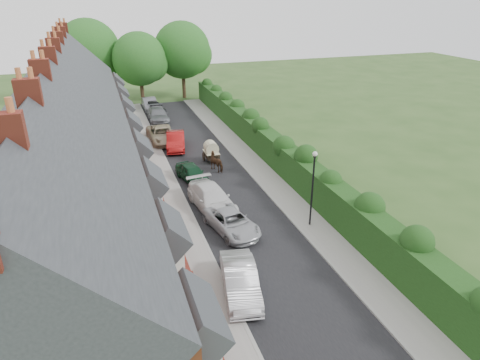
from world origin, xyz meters
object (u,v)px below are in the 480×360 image
(car_grey, at_px, (158,115))
(horse_cart, at_px, (211,150))
(horse, at_px, (217,162))
(car_silver_a, at_px, (240,280))
(lamppost, at_px, (313,180))
(car_white, at_px, (212,199))
(car_beige, at_px, (162,135))
(car_silver_b, at_px, (232,222))
(car_green, at_px, (192,173))
(car_red, at_px, (176,141))
(car_black, at_px, (155,107))

(car_grey, distance_m, horse_cart, 14.57)
(car_grey, height_order, horse, car_grey)
(car_silver_a, xyz_separation_m, horse_cart, (3.24, 17.79, 0.34))
(lamppost, distance_m, car_white, 7.35)
(car_silver_a, height_order, horse, car_silver_a)
(lamppost, height_order, horse, lamppost)
(car_beige, bearing_deg, car_silver_b, -88.47)
(car_green, distance_m, horse_cart, 4.23)
(car_red, xyz_separation_m, car_beige, (-0.92, 2.41, -0.03))
(car_beige, xyz_separation_m, car_black, (0.89, 11.55, -0.05))
(car_green, xyz_separation_m, car_grey, (-0.06, 17.73, 0.10))
(car_white, height_order, car_green, car_white)
(car_beige, distance_m, horse_cart, 7.66)
(car_silver_b, relative_size, car_green, 1.19)
(lamppost, bearing_deg, car_green, 120.81)
(horse_cart, bearing_deg, horse, -90.00)
(lamppost, distance_m, horse, 11.65)
(car_silver_b, xyz_separation_m, car_beige, (-1.40, 18.80, 0.10))
(lamppost, xyz_separation_m, car_silver_b, (-5.00, 1.00, -2.64))
(horse, bearing_deg, horse_cart, -114.56)
(car_silver_b, distance_m, car_beige, 18.85)
(car_white, bearing_deg, horse, 64.45)
(car_green, height_order, horse_cart, horse_cart)
(car_grey, relative_size, horse, 2.95)
(car_green, xyz_separation_m, car_black, (0.14, 21.87, 0.03))
(car_grey, bearing_deg, car_green, -88.48)
(car_silver_b, relative_size, horse_cart, 1.75)
(lamppost, xyz_separation_m, car_white, (-5.39, 4.32, -2.50))
(lamppost, distance_m, car_green, 11.34)
(car_silver_b, height_order, car_black, car_black)
(car_white, distance_m, horse_cart, 8.84)
(car_silver_a, relative_size, horse_cart, 1.74)
(lamppost, distance_m, car_red, 18.41)
(car_red, xyz_separation_m, horse_cart, (2.32, -4.52, 0.32))
(car_silver_b, relative_size, horse, 2.62)
(car_beige, xyz_separation_m, horse, (3.24, -8.88, 0.00))
(lamppost, relative_size, car_silver_b, 1.09)
(car_silver_a, bearing_deg, horse, 88.66)
(car_red, bearing_deg, car_silver_b, -77.87)
(car_grey, bearing_deg, car_black, 88.47)
(car_black, relative_size, horse_cart, 1.54)
(lamppost, relative_size, car_beige, 0.94)
(car_red, height_order, car_black, car_red)
(car_white, distance_m, car_beige, 15.51)
(car_silver_b, distance_m, horse_cart, 12.02)
(car_black, bearing_deg, horse, -96.42)
(car_silver_b, distance_m, car_red, 16.40)
(car_silver_a, bearing_deg, car_beige, 100.22)
(lamppost, relative_size, car_green, 1.30)
(car_silver_b, xyz_separation_m, car_grey, (-0.72, 26.21, 0.12))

